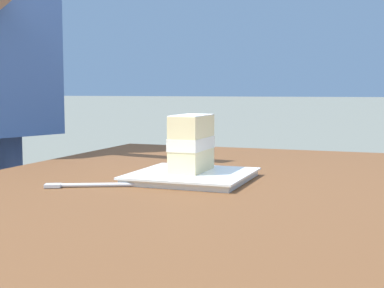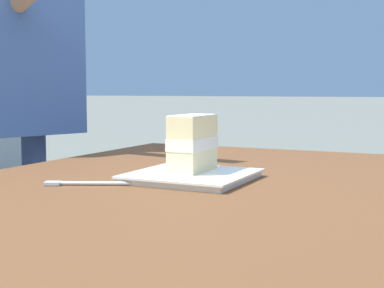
{
  "view_description": "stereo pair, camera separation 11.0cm",
  "coord_description": "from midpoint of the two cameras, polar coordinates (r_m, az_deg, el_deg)",
  "views": [
    {
      "loc": [
        0.96,
        0.29,
        0.95
      ],
      "look_at": [
        -0.07,
        -0.09,
        0.84
      ],
      "focal_mm": 51.06,
      "sensor_mm": 36.0,
      "label": 1
    },
    {
      "loc": [
        0.91,
        0.39,
        0.95
      ],
      "look_at": [
        -0.07,
        -0.09,
        0.84
      ],
      "focal_mm": 51.06,
      "sensor_mm": 36.0,
      "label": 2
    }
  ],
  "objects": [
    {
      "name": "patio_table",
      "position": [
        1.03,
        0.1,
        -9.71
      ],
      "size": [
        1.42,
        1.1,
        0.77
      ],
      "color": "brown",
      "rests_on": "ground"
    },
    {
      "name": "dessert_plate",
      "position": [
        1.1,
        -2.85,
        -3.4
      ],
      "size": [
        0.23,
        0.23,
        0.02
      ],
      "color": "white",
      "rests_on": "patio_table"
    },
    {
      "name": "cake_slice",
      "position": [
        1.12,
        -2.87,
        0.08
      ],
      "size": [
        0.12,
        0.07,
        0.12
      ],
      "color": "beige",
      "rests_on": "dessert_plate"
    },
    {
      "name": "dessert_fork",
      "position": [
        1.06,
        -14.17,
        -4.22
      ],
      "size": [
        0.08,
        0.16,
        0.01
      ],
      "color": "silver",
      "rests_on": "patio_table"
    }
  ]
}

